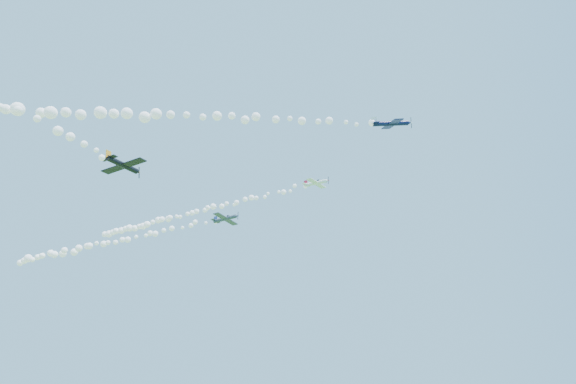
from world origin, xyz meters
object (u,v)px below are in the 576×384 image
(plane_grey, at_px, (226,219))
(plane_black, at_px, (123,165))
(plane_navy, at_px, (392,123))
(plane_white, at_px, (316,183))

(plane_grey, relative_size, plane_black, 0.91)
(plane_grey, xyz_separation_m, plane_black, (-2.98, -29.09, -0.84))
(plane_navy, bearing_deg, plane_white, 115.65)
(plane_white, xyz_separation_m, plane_black, (-18.51, -40.15, -10.81))
(plane_navy, xyz_separation_m, plane_black, (-35.88, -23.60, -13.64))
(plane_navy, height_order, plane_grey, plane_navy)
(plane_navy, bearing_deg, plane_grey, 149.79)
(plane_black, bearing_deg, plane_white, -16.09)
(plane_white, relative_size, plane_navy, 0.88)
(plane_white, relative_size, plane_black, 0.93)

